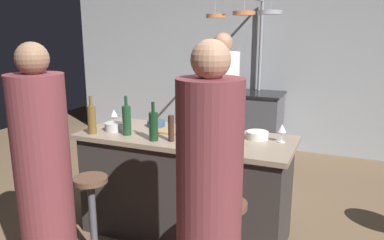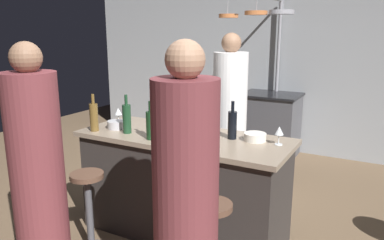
% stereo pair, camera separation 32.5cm
% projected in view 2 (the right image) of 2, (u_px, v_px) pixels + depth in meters
% --- Properties ---
extents(ground_plane, '(9.00, 9.00, 0.00)m').
position_uv_depth(ground_plane, '(184.00, 232.00, 3.36)').
color(ground_plane, brown).
extents(back_wall, '(6.40, 0.16, 2.60)m').
position_uv_depth(back_wall, '(281.00, 62.00, 5.49)').
color(back_wall, '#9EA3A8').
rests_on(back_wall, ground_plane).
extents(kitchen_island, '(1.80, 0.72, 0.90)m').
position_uv_depth(kitchen_island, '(184.00, 185.00, 3.26)').
color(kitchen_island, '#332D2B').
rests_on(kitchen_island, ground_plane).
extents(stove_range, '(0.80, 0.64, 0.89)m').
position_uv_depth(stove_range, '(270.00, 125.00, 5.35)').
color(stove_range, '#47474C').
rests_on(stove_range, ground_plane).
extents(chef, '(0.37, 0.37, 1.73)m').
position_uv_depth(chef, '(230.00, 120.00, 4.09)').
color(chef, white).
rests_on(chef, ground_plane).
extents(bar_stool_left, '(0.28, 0.28, 0.68)m').
position_uv_depth(bar_stool_left, '(89.00, 209.00, 2.98)').
color(bar_stool_left, '#4C4C51').
rests_on(bar_stool_left, ground_plane).
extents(guest_left, '(0.36, 0.36, 1.69)m').
position_uv_depth(guest_left, '(38.00, 176.00, 2.57)').
color(guest_left, brown).
rests_on(guest_left, ground_plane).
extents(guest_right, '(0.36, 0.36, 1.72)m').
position_uv_depth(guest_right, '(186.00, 209.00, 2.08)').
color(guest_right, brown).
rests_on(guest_right, ground_plane).
extents(overhead_pot_rack, '(0.90, 1.34, 2.17)m').
position_uv_depth(overhead_pot_rack, '(265.00, 33.00, 4.59)').
color(overhead_pot_rack, gray).
rests_on(overhead_pot_rack, ground_plane).
extents(cutting_board, '(0.32, 0.22, 0.02)m').
position_uv_depth(cutting_board, '(177.00, 131.00, 3.25)').
color(cutting_board, '#997047').
rests_on(cutting_board, kitchen_island).
extents(pepper_mill, '(0.05, 0.05, 0.21)m').
position_uv_depth(pepper_mill, '(168.00, 128.00, 2.98)').
color(pepper_mill, '#382319').
rests_on(pepper_mill, kitchen_island).
extents(wine_bottle_red, '(0.07, 0.07, 0.31)m').
position_uv_depth(wine_bottle_red, '(151.00, 125.00, 3.01)').
color(wine_bottle_red, '#143319').
rests_on(wine_bottle_red, kitchen_island).
extents(wine_bottle_rose, '(0.07, 0.07, 0.33)m').
position_uv_depth(wine_bottle_rose, '(198.00, 122.00, 3.06)').
color(wine_bottle_rose, '#B78C8E').
rests_on(wine_bottle_rose, kitchen_island).
extents(wine_bottle_dark, '(0.07, 0.07, 0.31)m').
position_uv_depth(wine_bottle_dark, '(232.00, 124.00, 3.02)').
color(wine_bottle_dark, black).
rests_on(wine_bottle_dark, kitchen_island).
extents(wine_bottle_green, '(0.07, 0.07, 0.33)m').
position_uv_depth(wine_bottle_green, '(127.00, 118.00, 3.19)').
color(wine_bottle_green, '#193D23').
rests_on(wine_bottle_green, kitchen_island).
extents(wine_bottle_amber, '(0.07, 0.07, 0.32)m').
position_uv_depth(wine_bottle_amber, '(94.00, 117.00, 3.26)').
color(wine_bottle_amber, brown).
rests_on(wine_bottle_amber, kitchen_island).
extents(wine_glass_by_chef, '(0.07, 0.07, 0.15)m').
position_uv_depth(wine_glass_by_chef, '(279.00, 132.00, 2.87)').
color(wine_glass_by_chef, silver).
rests_on(wine_glass_by_chef, kitchen_island).
extents(wine_glass_near_left_guest, '(0.07, 0.07, 0.15)m').
position_uv_depth(wine_glass_near_left_guest, '(118.00, 112.00, 3.54)').
color(wine_glass_near_left_guest, silver).
rests_on(wine_glass_near_left_guest, kitchen_island).
extents(wine_glass_near_right_guest, '(0.07, 0.07, 0.15)m').
position_uv_depth(wine_glass_near_right_guest, '(190.00, 131.00, 2.88)').
color(wine_glass_near_right_guest, silver).
rests_on(wine_glass_near_right_guest, kitchen_island).
extents(mixing_bowl_blue, '(0.16, 0.16, 0.06)m').
position_uv_depth(mixing_bowl_blue, '(158.00, 123.00, 3.46)').
color(mixing_bowl_blue, '#334C6B').
rests_on(mixing_bowl_blue, kitchen_island).
extents(mixing_bowl_steel, '(0.16, 0.16, 0.07)m').
position_uv_depth(mixing_bowl_steel, '(117.00, 125.00, 3.36)').
color(mixing_bowl_steel, '#B7B7BC').
rests_on(mixing_bowl_steel, kitchen_island).
extents(mixing_bowl_ceramic, '(0.18, 0.18, 0.06)m').
position_uv_depth(mixing_bowl_ceramic, '(255.00, 137.00, 2.99)').
color(mixing_bowl_ceramic, silver).
rests_on(mixing_bowl_ceramic, kitchen_island).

